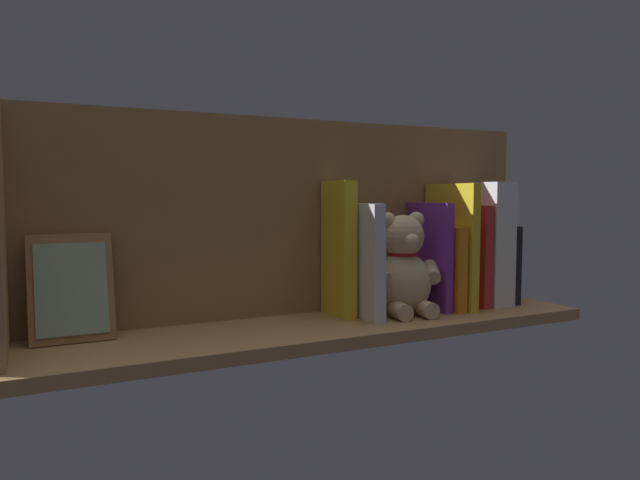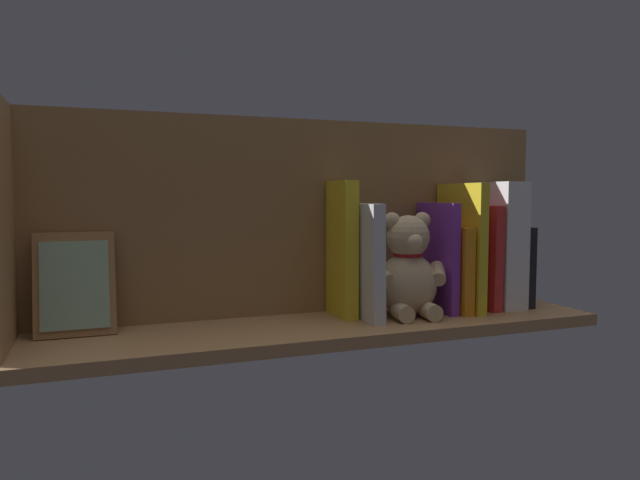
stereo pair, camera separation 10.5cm
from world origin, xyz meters
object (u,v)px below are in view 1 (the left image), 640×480
(teddy_bear, at_px, (402,269))
(picture_frame_leaning, at_px, (71,288))
(book_0, at_px, (497,263))
(dictionary_thick_white, at_px, (484,243))

(teddy_bear, relative_size, picture_frame_leaning, 1.16)
(book_0, distance_m, picture_frame_leaning, 0.86)
(book_0, bearing_deg, dictionary_thick_white, 5.75)
(picture_frame_leaning, bearing_deg, book_0, 177.78)
(dictionary_thick_white, relative_size, picture_frame_leaning, 1.51)
(picture_frame_leaning, bearing_deg, teddy_bear, 174.33)
(dictionary_thick_white, bearing_deg, book_0, -174.25)
(dictionary_thick_white, relative_size, teddy_bear, 1.30)
(book_0, xyz_separation_m, picture_frame_leaning, (0.86, -0.03, 0.00))
(teddy_bear, height_order, picture_frame_leaning, teddy_bear)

